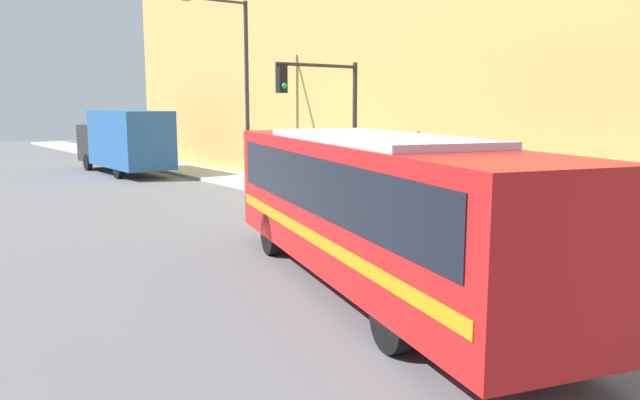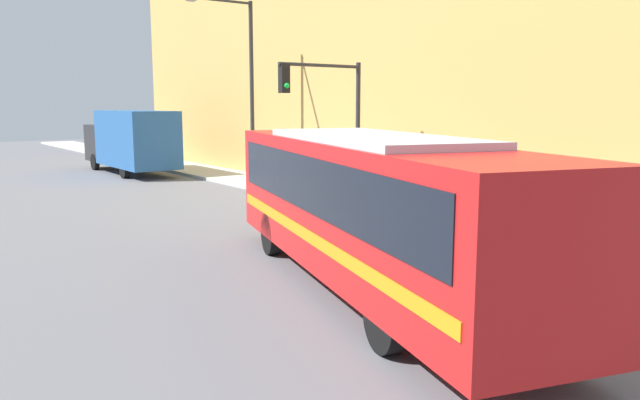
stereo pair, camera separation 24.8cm
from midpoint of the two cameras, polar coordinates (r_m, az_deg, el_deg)
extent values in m
plane|color=slate|center=(11.46, 14.66, -10.05)|extent=(120.00, 120.00, 0.00)
cube|color=#B7B2A8|center=(30.57, -8.34, 2.00)|extent=(2.85, 70.00, 0.15)
cube|color=tan|center=(30.83, 1.17, 14.02)|extent=(6.00, 33.00, 12.90)
cube|color=red|center=(12.21, 4.13, -0.47)|extent=(5.47, 11.28, 2.50)
cube|color=black|center=(12.15, 4.16, 1.63)|extent=(5.26, 10.44, 1.06)
cube|color=orange|center=(12.31, 4.11, -3.00)|extent=(5.39, 10.87, 0.24)
cube|color=silver|center=(12.07, 4.20, 5.64)|extent=(3.87, 6.46, 0.16)
cylinder|color=black|center=(15.93, 2.48, -2.57)|extent=(0.56, 1.06, 1.02)
cylinder|color=black|center=(15.25, -4.93, -3.11)|extent=(0.56, 1.06, 1.02)
cylinder|color=black|center=(10.46, 16.50, -9.03)|extent=(0.56, 1.06, 1.02)
cylinder|color=black|center=(9.39, 5.83, -10.77)|extent=(0.56, 1.06, 1.02)
cube|color=#265999|center=(33.46, -17.17, 5.37)|extent=(2.46, 5.98, 2.84)
cube|color=#262628|center=(37.41, -19.32, 4.96)|extent=(2.34, 2.32, 2.02)
cylinder|color=black|center=(36.78, -20.64, 3.26)|extent=(0.25, 0.90, 0.90)
cylinder|color=black|center=(32.16, -18.18, 2.66)|extent=(0.25, 0.90, 0.90)
cylinder|color=gold|center=(17.91, 13.78, -1.80)|extent=(0.25, 0.25, 0.57)
sphere|color=gold|center=(17.85, 13.82, -0.67)|extent=(0.24, 0.24, 0.24)
cylinder|color=gold|center=(17.82, 14.13, -1.78)|extent=(0.11, 0.15, 0.11)
cylinder|color=#2D2D2D|center=(21.65, 2.85, 5.98)|extent=(0.16, 0.16, 4.88)
cylinder|color=#2D2D2D|center=(20.67, -0.59, 12.21)|extent=(3.20, 0.11, 0.11)
cube|color=black|center=(19.85, -3.90, 11.03)|extent=(0.30, 0.24, 0.90)
sphere|color=#19D83F|center=(19.72, -3.67, 10.39)|extent=(0.18, 0.18, 0.18)
cylinder|color=#2D2D2D|center=(27.79, -6.95, 9.61)|extent=(0.18, 0.18, 7.84)
cylinder|color=#2D2D2D|center=(27.45, -9.72, 17.57)|extent=(2.76, 0.11, 0.11)
camera|label=1|loc=(0.12, -90.47, -0.07)|focal=35.00mm
camera|label=2|loc=(0.12, 89.53, 0.07)|focal=35.00mm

